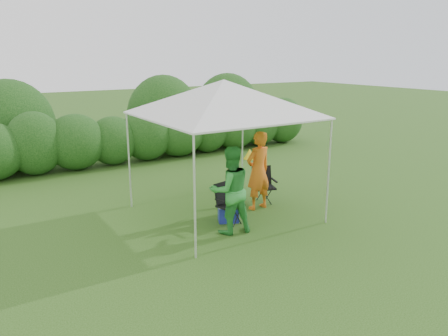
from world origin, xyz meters
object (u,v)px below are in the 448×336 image
chair_right (263,182)px  cooler (228,213)px  canopy (224,98)px  man (258,171)px  woman (230,190)px  chair_left (228,200)px

chair_right → cooler: size_ratio=1.60×
canopy → man: canopy is taller
canopy → woman: bearing=-114.9°
canopy → chair_right: (1.22, 0.23, -2.00)m
woman → cooler: (0.26, 0.47, -0.66)m
man → woman: (-1.24, -0.79, -0.02)m
canopy → chair_right: 2.35m
chair_right → man: (-0.39, -0.32, 0.40)m
canopy → chair_left: canopy is taller
chair_left → woman: (-0.23, -0.45, 0.38)m
chair_right → cooler: bearing=-137.3°
canopy → chair_right: bearing=10.9°
canopy → woman: 1.89m
chair_left → woman: bearing=-130.5°
canopy → chair_right: canopy is taller
chair_left → cooler: (0.03, 0.01, -0.29)m
woman → chair_left: bearing=-108.2°
woman → chair_right: bearing=-136.7°
man → woman: 1.47m
woman → cooler: size_ratio=3.29×
canopy → chair_left: 2.05m
canopy → cooler: canopy is taller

